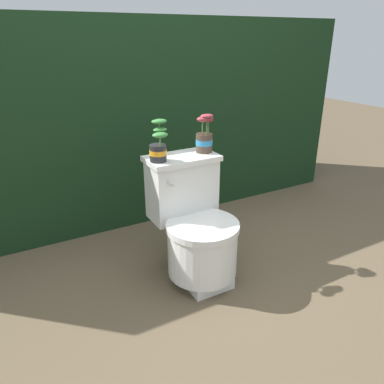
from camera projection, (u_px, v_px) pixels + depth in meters
ground_plane at (209, 282)px, 2.18m from camera, size 12.00×12.00×0.00m
hedge_backdrop at (125, 118)px, 2.95m from camera, size 3.50×0.82×1.46m
toilet at (195, 226)px, 2.15m from camera, size 0.41×0.56×0.70m
potted_plant_left at (158, 147)px, 2.01m from camera, size 0.11×0.11×0.23m
potted_plant_midleft at (204, 137)px, 2.17m from camera, size 0.12×0.10×0.23m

